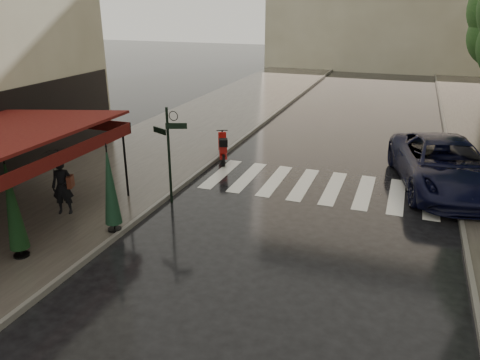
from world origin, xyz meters
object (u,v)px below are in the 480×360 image
Objects in this scene: scooter at (223,149)px; parasol_back at (110,186)px; parked_car at (445,165)px; pedestrian_with_umbrella at (59,161)px; parasol_front at (12,204)px.

parasol_back is (-0.49, -6.84, 0.91)m from scooter.
scooter is 8.17m from parked_car.
parasol_back reaches higher than pedestrian_with_umbrella.
pedestrian_with_umbrella is 6.95m from scooter.
parasol_front is (0.66, -2.47, -0.22)m from pedestrian_with_umbrella.
pedestrian_with_umbrella reaches higher than parked_car.
parked_car is at bearing 41.16° from parasol_front.
pedestrian_with_umbrella is 0.40× the size of parked_car.
parasol_front is (-1.85, -8.84, 1.01)m from scooter.
parasol_front is at bearing -151.40° from parked_car.
pedestrian_with_umbrella reaches higher than scooter.
parasol_front is at bearing -124.34° from parasol_back.
scooter is 0.62× the size of parasol_front.
parked_car is 2.34× the size of parasol_front.
pedestrian_with_umbrella is at bearing 104.90° from parasol_front.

